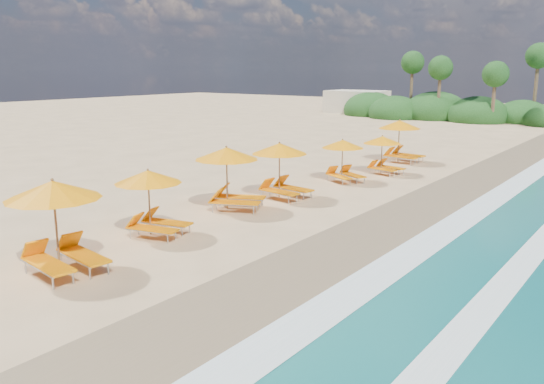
{
  "coord_description": "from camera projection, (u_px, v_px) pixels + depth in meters",
  "views": [
    {
      "loc": [
        11.79,
        -16.02,
        5.62
      ],
      "look_at": [
        0.0,
        0.0,
        1.2
      ],
      "focal_mm": 37.01,
      "sensor_mm": 36.0,
      "label": 1
    }
  ],
  "objects": [
    {
      "name": "station_6",
      "position": [
        344.0,
        158.0,
        28.06
      ],
      "size": [
        2.86,
        2.86,
        2.16
      ],
      "rotation": [
        0.0,
        0.0,
        -0.48
      ],
      "color": "olive",
      "rests_on": "ground"
    },
    {
      "name": "ground",
      "position": [
        272.0,
        224.0,
        20.63
      ],
      "size": [
        160.0,
        160.0,
        0.0
      ],
      "primitive_type": "plane",
      "color": "tan",
      "rests_on": "ground"
    },
    {
      "name": "station_4",
      "position": [
        232.0,
        174.0,
        22.49
      ],
      "size": [
        3.41,
        3.39,
        2.6
      ],
      "rotation": [
        0.0,
        0.0,
        0.43
      ],
      "color": "olive",
      "rests_on": "ground"
    },
    {
      "name": "surf_foam",
      "position": [
        452.0,
        259.0,
        16.75
      ],
      "size": [
        4.0,
        160.0,
        0.01
      ],
      "color": "white",
      "rests_on": "ground"
    },
    {
      "name": "station_2",
      "position": [
        59.0,
        221.0,
        15.46
      ],
      "size": [
        3.13,
        2.96,
        2.67
      ],
      "rotation": [
        0.0,
        0.0,
        -0.14
      ],
      "color": "olive",
      "rests_on": "ground"
    },
    {
      "name": "treeline",
      "position": [
        443.0,
        110.0,
        61.95
      ],
      "size": [
        25.8,
        8.8,
        9.74
      ],
      "color": "#163D14",
      "rests_on": "ground"
    },
    {
      "name": "station_8",
      "position": [
        402.0,
        138.0,
        33.87
      ],
      "size": [
        2.95,
        2.77,
        2.59
      ],
      "rotation": [
        0.0,
        0.0,
        -0.09
      ],
      "color": "olive",
      "rests_on": "ground"
    },
    {
      "name": "station_5",
      "position": [
        283.0,
        167.0,
        24.48
      ],
      "size": [
        2.88,
        2.72,
        2.48
      ],
      "rotation": [
        0.0,
        0.0,
        -0.12
      ],
      "color": "olive",
      "rests_on": "ground"
    },
    {
      "name": "station_3",
      "position": [
        153.0,
        198.0,
        18.98
      ],
      "size": [
        2.85,
        2.75,
        2.31
      ],
      "rotation": [
        0.0,
        0.0,
        0.24
      ],
      "color": "olive",
      "rests_on": "ground"
    },
    {
      "name": "station_7",
      "position": [
        384.0,
        152.0,
        30.15
      ],
      "size": [
        2.53,
        2.42,
        2.08
      ],
      "rotation": [
        0.0,
        0.0,
        -0.21
      ],
      "color": "olive",
      "rests_on": "ground"
    },
    {
      "name": "beach_building",
      "position": [
        357.0,
        102.0,
        70.8
      ],
      "size": [
        7.0,
        5.0,
        2.8
      ],
      "primitive_type": "cube",
      "color": "beige",
      "rests_on": "ground"
    },
    {
      "name": "wet_sand",
      "position": [
        370.0,
        243.0,
        18.32
      ],
      "size": [
        4.0,
        160.0,
        0.01
      ],
      "primitive_type": "cube",
      "color": "#7D674A",
      "rests_on": "ground"
    }
  ]
}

